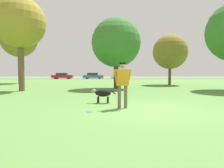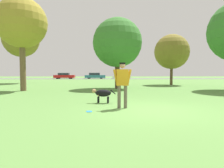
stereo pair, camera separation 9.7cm
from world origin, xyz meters
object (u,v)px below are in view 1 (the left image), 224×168
Objects in this scene: parked_car_teal at (93,76)px; person at (123,81)px; frisbee at (90,112)px; tree_near_left at (20,23)px; tree_far_right at (170,52)px; tree_far_left at (19,39)px; dog at (102,93)px; tree_mid_center at (116,43)px; parked_car_red at (62,76)px; parked_car_white at (119,76)px.

person is at bearing -85.18° from parked_car_teal.
frisbee is 11.02m from tree_near_left.
frisbee is 0.04× the size of tree_far_right.
parked_car_teal is (8.07, 17.59, -4.89)m from tree_far_left.
frisbee is at bearing 85.47° from dog.
frisbee is 0.05× the size of parked_car_teal.
parked_car_teal is (-3.57, 25.87, -3.27)m from tree_mid_center.
tree_near_left reaches higher than person.
tree_far_left is (-10.17, 18.41, 5.51)m from frisbee.
parked_car_teal is (6.51, 0.29, -0.00)m from parked_car_red.
parked_car_teal is at bearing 0.69° from parked_car_red.
frisbee is 10.95m from tree_mid_center.
dog is at bearing -44.95° from tree_near_left.
dog is at bearing -97.44° from tree_mid_center.
parked_car_red is 1.00× the size of parked_car_teal.
frisbee is 36.07m from parked_car_teal.
frisbee is at bearing -87.21° from parked_car_teal.
tree_far_right is (7.67, 14.91, 3.62)m from frisbee.
tree_far_right is 0.71× the size of tree_far_left.
tree_near_left is 28.51m from parked_car_teal.
parked_car_white is at bearing 51.65° from tree_far_left.
tree_near_left reaches higher than tree_mid_center.
frisbee is (-0.41, -1.98, -0.43)m from dog.
tree_far_right is (6.45, 14.24, 2.57)m from person.
parked_car_red is at bearing 179.52° from parked_car_white.
parked_car_red is (-16.28, 20.80, -3.00)m from tree_far_right.
person is at bearing -46.93° from tree_near_left.
dog is 8.92m from tree_mid_center.
person is at bearing -76.15° from parked_car_red.
tree_far_right reaches higher than parked_car_white.
person is 0.32× the size of tree_far_right.
person is 21.54m from tree_far_left.
parked_car_white is (13.72, 17.34, -4.91)m from tree_far_left.
dog reaches higher than frisbee.
tree_mid_center is at bearing -35.41° from tree_far_left.
tree_near_left is at bearing 125.17° from frisbee.
tree_far_left is at bearing 118.92° from frisbee.
person is 35.15m from parked_car_white.
parked_car_teal is 5.66m from parked_car_white.
frisbee is at bearing -117.22° from tree_far_right.
tree_near_left is 29.52m from parked_car_white.
tree_mid_center reaches higher than person.
parked_car_teal reaches higher than frisbee.
tree_far_right is at bearing -11.07° from tree_far_left.
dog is at bearing -86.34° from parked_car_teal.
parked_car_red is at bearing 111.51° from tree_mid_center.
tree_far_left is (-11.39, 17.73, 4.46)m from person.
frisbee is at bearing -156.34° from person.
tree_far_left reaches higher than parked_car_white.
parked_car_red is 1.15× the size of parked_car_white.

